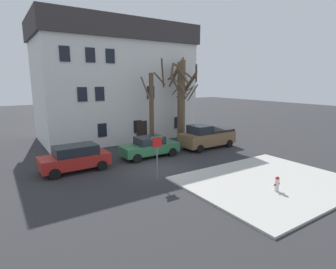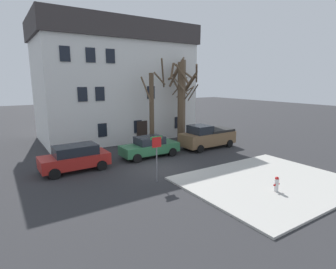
# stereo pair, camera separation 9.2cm
# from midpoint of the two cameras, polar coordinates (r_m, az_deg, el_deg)

# --- Properties ---
(ground_plane) EXTENTS (120.00, 120.00, 0.00)m
(ground_plane) POSITION_cam_midpoint_polar(r_m,az_deg,el_deg) (18.54, -1.99, -7.25)
(ground_plane) COLOR #2D2D30
(sidewalk_slab) EXTENTS (9.57, 7.69, 0.12)m
(sidewalk_slab) POSITION_cam_midpoint_polar(r_m,az_deg,el_deg) (17.12, 20.63, -9.39)
(sidewalk_slab) COLOR #B7B5AD
(sidewalk_slab) RESTS_ON ground_plane
(building_main) EXTENTS (15.47, 8.68, 11.52)m
(building_main) POSITION_cam_midpoint_polar(r_m,az_deg,el_deg) (29.14, -10.97, 10.99)
(building_main) COLOR white
(building_main) RESTS_ON ground_plane
(tree_bare_near) EXTENTS (2.34, 2.08, 7.76)m
(tree_bare_near) POSITION_cam_midpoint_polar(r_m,az_deg,el_deg) (24.21, -3.25, 5.89)
(tree_bare_near) COLOR brown
(tree_bare_near) RESTS_ON ground_plane
(tree_bare_mid) EXTENTS (2.55, 2.51, 7.96)m
(tree_bare_mid) POSITION_cam_midpoint_polar(r_m,az_deg,el_deg) (25.78, 2.74, 7.58)
(tree_bare_mid) COLOR brown
(tree_bare_mid) RESTS_ON ground_plane
(tree_bare_far) EXTENTS (2.31, 2.60, 7.03)m
(tree_bare_far) POSITION_cam_midpoint_polar(r_m,az_deg,el_deg) (26.07, 3.32, 6.56)
(tree_bare_far) COLOR brown
(tree_bare_far) RESTS_ON ground_plane
(tree_bare_end) EXTENTS (3.31, 3.28, 8.23)m
(tree_bare_end) POSITION_cam_midpoint_polar(r_m,az_deg,el_deg) (26.95, 3.38, 7.96)
(tree_bare_end) COLOR brown
(tree_bare_end) RESTS_ON ground_plane
(car_red_wagon) EXTENTS (4.42, 2.19, 1.73)m
(car_red_wagon) POSITION_cam_midpoint_polar(r_m,az_deg,el_deg) (18.91, -18.98, -4.65)
(car_red_wagon) COLOR #AD231E
(car_red_wagon) RESTS_ON ground_plane
(car_green_sedan) EXTENTS (4.64, 2.04, 1.62)m
(car_green_sedan) POSITION_cam_midpoint_polar(r_m,az_deg,el_deg) (21.18, -3.77, -2.60)
(car_green_sedan) COLOR #2D6B42
(car_green_sedan) RESTS_ON ground_plane
(pickup_truck_brown) EXTENTS (5.16, 2.36, 2.10)m
(pickup_truck_brown) POSITION_cam_midpoint_polar(r_m,az_deg,el_deg) (24.25, 8.44, -0.43)
(pickup_truck_brown) COLOR brown
(pickup_truck_brown) RESTS_ON ground_plane
(fire_hydrant) EXTENTS (0.42, 0.22, 0.82)m
(fire_hydrant) POSITION_cam_midpoint_polar(r_m,az_deg,el_deg) (15.60, 22.19, -9.65)
(fire_hydrant) COLOR silver
(fire_hydrant) RESTS_ON sidewalk_slab
(street_sign_pole) EXTENTS (0.76, 0.07, 2.75)m
(street_sign_pole) POSITION_cam_midpoint_polar(r_m,az_deg,el_deg) (15.69, -2.26, -3.37)
(street_sign_pole) COLOR slate
(street_sign_pole) RESTS_ON ground_plane
(bicycle_leaning) EXTENTS (1.73, 0.37, 1.03)m
(bicycle_leaning) POSITION_cam_midpoint_polar(r_m,az_deg,el_deg) (22.28, -18.03, -3.64)
(bicycle_leaning) COLOR black
(bicycle_leaning) RESTS_ON ground_plane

